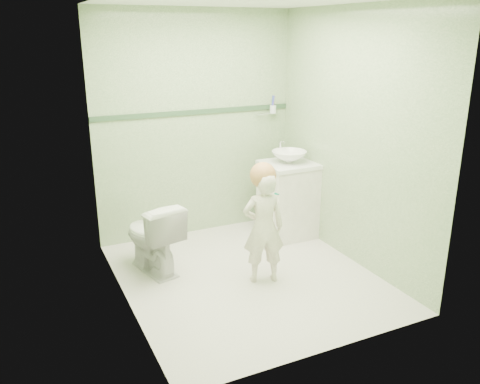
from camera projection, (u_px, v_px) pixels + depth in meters
ground at (247, 276)px, 4.59m from camera, size 2.50×2.50×0.00m
room_shell at (248, 150)px, 4.21m from camera, size 2.50×2.54×2.40m
trim_stripe at (196, 112)px, 5.23m from camera, size 2.20×0.02×0.05m
vanity at (288, 201)px, 5.41m from camera, size 0.52×0.50×0.80m
counter at (289, 164)px, 5.28m from camera, size 0.54×0.52×0.04m
basin at (289, 157)px, 5.25m from camera, size 0.37×0.37×0.13m
faucet at (281, 146)px, 5.39m from camera, size 0.03×0.13×0.18m
cup_holder at (272, 109)px, 5.55m from camera, size 0.26×0.07×0.21m
toilet at (152, 236)px, 4.61m from camera, size 0.53×0.75×0.69m
toddler at (264, 228)px, 4.37m from camera, size 0.43×0.34×1.02m
hair_cap at (263, 175)px, 4.24m from camera, size 0.23×0.23×0.23m
teal_toothbrush at (276, 193)px, 4.15m from camera, size 0.11×0.14×0.08m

